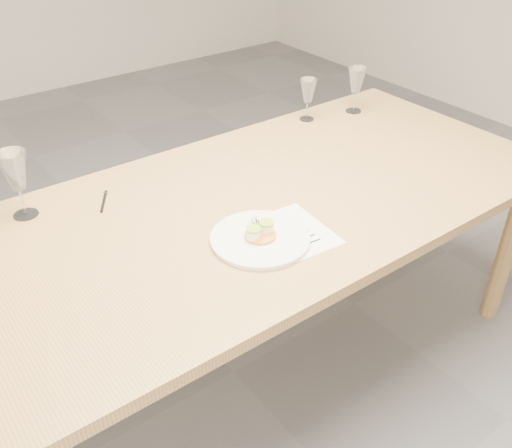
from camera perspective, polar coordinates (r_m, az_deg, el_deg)
ground at (r=2.32m, az=-2.31°, el=-14.56°), size 7.00×7.00×0.00m
dining_table at (r=1.87m, az=-2.78°, el=-0.44°), size 2.40×1.00×0.75m
dinner_plate at (r=1.68m, az=0.42°, el=-1.38°), size 0.30×0.30×0.08m
recipe_sheet at (r=1.73m, az=3.69°, el=-0.79°), size 0.23×0.28×0.00m
ballpoint_pen at (r=1.94m, az=-14.98°, el=2.23°), size 0.07×0.12×0.01m
wine_glass_0 at (r=1.88m, az=-22.96°, el=4.82°), size 0.09×0.09×0.22m
wine_glass_1 at (r=2.45m, az=5.23°, el=13.04°), size 0.07×0.07×0.18m
wine_glass_2 at (r=2.56m, az=10.01°, el=13.88°), size 0.08×0.08×0.20m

